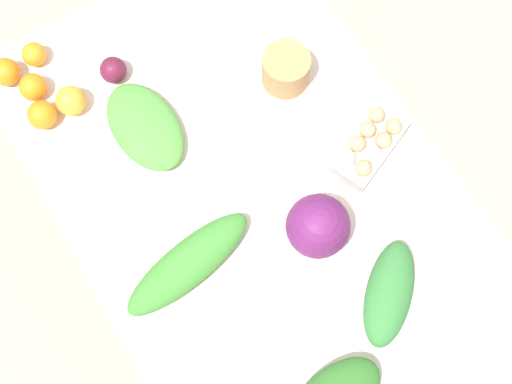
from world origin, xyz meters
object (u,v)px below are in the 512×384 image
(egg_carton, at_px, (369,146))
(orange_3, at_px, (42,115))
(cabbage_purple, at_px, (318,226))
(greens_bunch_dandelion, at_px, (188,264))
(paper_bag, at_px, (286,69))
(greens_bunch_scallion, at_px, (145,127))
(orange_0, at_px, (5,72))
(beet_root, at_px, (113,70))
(greens_bunch_kale, at_px, (389,293))
(orange_2, at_px, (34,54))
(orange_4, at_px, (71,101))
(orange_1, at_px, (33,87))

(egg_carton, height_order, orange_3, egg_carton)
(cabbage_purple, distance_m, egg_carton, 0.27)
(greens_bunch_dandelion, bearing_deg, paper_bag, -56.87)
(egg_carton, height_order, greens_bunch_scallion, egg_carton)
(cabbage_purple, height_order, greens_bunch_scallion, cabbage_purple)
(orange_0, bearing_deg, orange_3, -170.42)
(beet_root, bearing_deg, greens_bunch_kale, -162.38)
(cabbage_purple, xyz_separation_m, egg_carton, (0.12, -0.24, -0.04))
(greens_bunch_dandelion, height_order, orange_3, orange_3)
(cabbage_purple, distance_m, beet_root, 0.71)
(cabbage_purple, distance_m, orange_2, 0.91)
(paper_bag, height_order, greens_bunch_dandelion, paper_bag)
(greens_bunch_dandelion, distance_m, orange_0, 0.74)
(greens_bunch_dandelion, bearing_deg, cabbage_purple, -106.95)
(orange_0, distance_m, orange_2, 0.09)
(greens_bunch_dandelion, height_order, orange_0, same)
(greens_bunch_dandelion, relative_size, greens_bunch_kale, 1.38)
(paper_bag, height_order, orange_0, paper_bag)
(greens_bunch_scallion, xyz_separation_m, orange_4, (0.17, 0.13, 0.01))
(paper_bag, relative_size, greens_bunch_scallion, 0.46)
(orange_1, bearing_deg, greens_bunch_dandelion, -170.00)
(orange_1, relative_size, orange_2, 1.12)
(greens_bunch_dandelion, bearing_deg, beet_root, -9.45)
(orange_3, bearing_deg, greens_bunch_dandelion, -166.93)
(greens_bunch_dandelion, bearing_deg, greens_bunch_scallion, -12.97)
(cabbage_purple, bearing_deg, beet_root, 18.34)
(greens_bunch_dandelion, relative_size, orange_2, 5.57)
(greens_bunch_scallion, xyz_separation_m, orange_0, (0.34, 0.24, 0.01))
(greens_bunch_dandelion, relative_size, beet_root, 5.10)
(egg_carton, xyz_separation_m, orange_1, (0.62, 0.67, -0.01))
(orange_1, bearing_deg, orange_4, -143.09)
(greens_bunch_scallion, height_order, orange_0, orange_0)
(orange_1, xyz_separation_m, orange_4, (-0.09, -0.07, 0.00))
(orange_1, bearing_deg, orange_2, -27.05)
(paper_bag, bearing_deg, greens_bunch_scallion, 80.95)
(egg_carton, height_order, orange_0, egg_carton)
(paper_bag, distance_m, orange_3, 0.66)
(egg_carton, height_order, orange_1, egg_carton)
(paper_bag, distance_m, orange_1, 0.68)
(egg_carton, distance_m, orange_1, 0.91)
(beet_root, distance_m, orange_0, 0.29)
(egg_carton, distance_m, orange_0, 1.00)
(paper_bag, bearing_deg, beet_root, 57.34)
(egg_carton, xyz_separation_m, orange_0, (0.70, 0.71, -0.00))
(cabbage_purple, relative_size, paper_bag, 1.24)
(orange_2, relative_size, orange_4, 0.82)
(egg_carton, distance_m, orange_4, 0.80)
(greens_bunch_scallion, relative_size, orange_2, 4.20)
(cabbage_purple, height_order, greens_bunch_kale, cabbage_purple)
(orange_2, bearing_deg, greens_bunch_scallion, -155.97)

